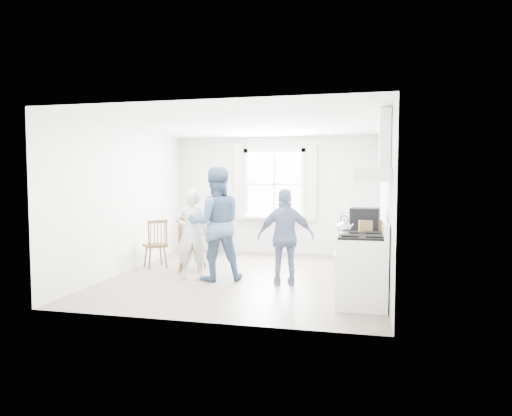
# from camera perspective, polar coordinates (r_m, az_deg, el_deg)

# --- Properties ---
(room_shell) EXTENTS (4.62, 5.12, 2.64)m
(room_shell) POSITION_cam_1_polar(r_m,az_deg,el_deg) (7.74, -1.09, 0.85)
(room_shell) COLOR gray
(room_shell) RESTS_ON ground
(window_assembly) EXTENTS (1.88, 0.24, 1.70)m
(window_assembly) POSITION_cam_1_polar(r_m,az_deg,el_deg) (10.12, 2.30, 2.50)
(window_assembly) COLOR white
(window_assembly) RESTS_ON room_shell
(range_hood) EXTENTS (0.45, 0.76, 0.94)m
(range_hood) POSITION_cam_1_polar(r_m,az_deg,el_deg) (6.15, 14.83, 5.52)
(range_hood) COLOR white
(range_hood) RESTS_ON room_shell
(shelf_unit) EXTENTS (0.40, 0.30, 0.80)m
(shelf_unit) POSITION_cam_1_polar(r_m,az_deg,el_deg) (10.44, -5.42, -3.32)
(shelf_unit) COLOR slate
(shelf_unit) RESTS_ON ground
(gas_stove) EXTENTS (0.68, 0.76, 1.12)m
(gas_stove) POSITION_cam_1_polar(r_m,az_deg,el_deg) (6.27, 13.12, -7.51)
(gas_stove) COLOR white
(gas_stove) RESTS_ON ground
(kettle) EXTENTS (0.18, 0.18, 0.26)m
(kettle) POSITION_cam_1_polar(r_m,az_deg,el_deg) (6.12, 10.96, -2.50)
(kettle) COLOR silver
(kettle) RESTS_ON gas_stove
(low_cabinet) EXTENTS (0.50, 0.55, 0.90)m
(low_cabinet) POSITION_cam_1_polar(r_m,az_deg,el_deg) (6.96, 13.69, -6.66)
(low_cabinet) COLOR white
(low_cabinet) RESTS_ON ground
(stereo_stack) EXTENTS (0.44, 0.40, 0.36)m
(stereo_stack) POSITION_cam_1_polar(r_m,az_deg,el_deg) (6.81, 13.45, -1.53)
(stereo_stack) COLOR black
(stereo_stack) RESTS_ON low_cabinet
(cardboard_box) EXTENTS (0.37, 0.31, 0.20)m
(cardboard_box) POSITION_cam_1_polar(r_m,az_deg,el_deg) (6.72, 13.86, -2.29)
(cardboard_box) COLOR #9F7E4C
(cardboard_box) RESTS_ON low_cabinet
(windsor_chair_a) EXTENTS (0.48, 0.48, 0.94)m
(windsor_chair_a) POSITION_cam_1_polar(r_m,az_deg,el_deg) (8.27, -8.34, -4.05)
(windsor_chair_a) COLOR #492E17
(windsor_chair_a) RESTS_ON ground
(windsor_chair_b) EXTENTS (0.44, 0.43, 0.99)m
(windsor_chair_b) POSITION_cam_1_polar(r_m,az_deg,el_deg) (8.45, -8.08, -3.67)
(windsor_chair_b) COLOR #492E17
(windsor_chair_b) RESTS_ON ground
(windsor_chair_c) EXTENTS (0.54, 0.54, 0.92)m
(windsor_chair_c) POSITION_cam_1_polar(r_m,az_deg,el_deg) (8.74, -12.30, -3.75)
(windsor_chair_c) COLOR #492E17
(windsor_chair_c) RESTS_ON ground
(person_left) EXTENTS (0.71, 0.71, 1.52)m
(person_left) POSITION_cam_1_polar(r_m,az_deg,el_deg) (7.73, -8.02, -3.21)
(person_left) COLOR silver
(person_left) RESTS_ON ground
(person_mid) EXTENTS (1.21, 1.21, 1.88)m
(person_mid) POSITION_cam_1_polar(r_m,az_deg,el_deg) (7.58, -5.06, -1.97)
(person_mid) COLOR #405878
(person_mid) RESTS_ON ground
(person_right) EXTENTS (1.06, 1.06, 1.53)m
(person_right) POSITION_cam_1_polar(r_m,az_deg,el_deg) (7.22, 3.73, -3.65)
(person_right) COLOR navy
(person_right) RESTS_ON ground
(potted_plant) EXTENTS (0.19, 0.19, 0.30)m
(potted_plant) POSITION_cam_1_polar(r_m,az_deg,el_deg) (10.03, 3.22, -0.16)
(potted_plant) COLOR #33733D
(potted_plant) RESTS_ON window_assembly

